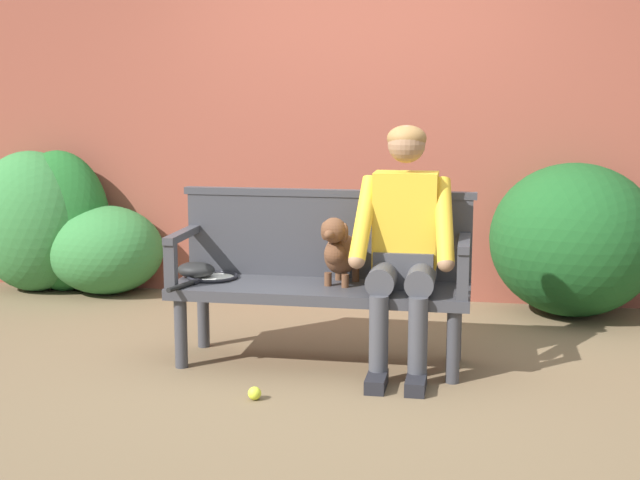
{
  "coord_description": "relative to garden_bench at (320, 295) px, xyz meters",
  "views": [
    {
      "loc": [
        0.84,
        -4.67,
        1.5
      ],
      "look_at": [
        0.0,
        0.0,
        0.69
      ],
      "focal_mm": 49.91,
      "sensor_mm": 36.0,
      "label": 1
    }
  ],
  "objects": [
    {
      "name": "ground_plane",
      "position": [
        0.0,
        0.0,
        -0.39
      ],
      "size": [
        40.0,
        40.0,
        0.0
      ],
      "primitive_type": "plane",
      "color": "brown"
    },
    {
      "name": "hedge_bush_mid_right",
      "position": [
        -1.87,
        1.41,
        -0.06
      ],
      "size": [
        0.88,
        0.73,
        0.66
      ],
      "primitive_type": "ellipsoid",
      "color": "#337538",
      "rests_on": "ground"
    },
    {
      "name": "tennis_racket",
      "position": [
        -0.64,
        0.04,
        0.07
      ],
      "size": [
        0.36,
        0.58,
        0.03
      ],
      "color": "black",
      "rests_on": "garden_bench"
    },
    {
      "name": "brick_garden_fence",
      "position": [
        0.0,
        1.77,
        0.69
      ],
      "size": [
        8.0,
        0.3,
        2.16
      ],
      "primitive_type": "cube",
      "color": "brown",
      "rests_on": "ground"
    },
    {
      "name": "dog_on_bench",
      "position": [
        0.11,
        0.03,
        0.25
      ],
      "size": [
        0.24,
        0.38,
        0.38
      ],
      "color": "brown",
      "rests_on": "garden_bench"
    },
    {
      "name": "hedge_bush_far_right",
      "position": [
        -2.23,
        1.44,
        0.14
      ],
      "size": [
        0.77,
        0.5,
        1.06
      ],
      "primitive_type": "ellipsoid",
      "color": "#1E5B23",
      "rests_on": "ground"
    },
    {
      "name": "bench_armrest_right_end",
      "position": [
        0.77,
        -0.09,
        0.26
      ],
      "size": [
        0.06,
        0.52,
        0.28
      ],
      "color": "#38383D",
      "rests_on": "garden_bench"
    },
    {
      "name": "garden_bench",
      "position": [
        0.0,
        0.0,
        0.0
      ],
      "size": [
        1.63,
        0.52,
        0.44
      ],
      "color": "#38383D",
      "rests_on": "ground"
    },
    {
      "name": "tennis_ball",
      "position": [
        -0.21,
        -0.63,
        -0.35
      ],
      "size": [
        0.07,
        0.07,
        0.07
      ],
      "primitive_type": "sphere",
      "color": "#CCDB33",
      "rests_on": "ground"
    },
    {
      "name": "person_seated",
      "position": [
        0.46,
        -0.02,
        0.33
      ],
      "size": [
        0.56,
        0.66,
        1.31
      ],
      "color": "black",
      "rests_on": "ground"
    },
    {
      "name": "hedge_bush_far_left",
      "position": [
        -2.43,
        1.41,
        0.14
      ],
      "size": [
        0.91,
        0.71,
        1.05
      ],
      "primitive_type": "ellipsoid",
      "color": "#337538",
      "rests_on": "ground"
    },
    {
      "name": "bench_backrest",
      "position": [
        0.0,
        0.23,
        0.31
      ],
      "size": [
        1.67,
        0.06,
        0.5
      ],
      "color": "#38383D",
      "rests_on": "garden_bench"
    },
    {
      "name": "baseball_glove",
      "position": [
        -0.73,
        0.07,
        0.1
      ],
      "size": [
        0.23,
        0.19,
        0.09
      ],
      "primitive_type": "ellipsoid",
      "rotation": [
        0.0,
        0.0,
        -0.09
      ],
      "color": "black",
      "rests_on": "garden_bench"
    },
    {
      "name": "bench_armrest_left_end",
      "position": [
        -0.77,
        -0.09,
        0.26
      ],
      "size": [
        0.06,
        0.52,
        0.28
      ],
      "color": "#38383D",
      "rests_on": "garden_bench"
    },
    {
      "name": "hedge_bush_mid_left",
      "position": [
        1.47,
        1.37,
        0.13
      ],
      "size": [
        1.11,
        1.1,
        1.02
      ],
      "primitive_type": "ellipsoid",
      "color": "#194C1E",
      "rests_on": "ground"
    }
  ]
}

